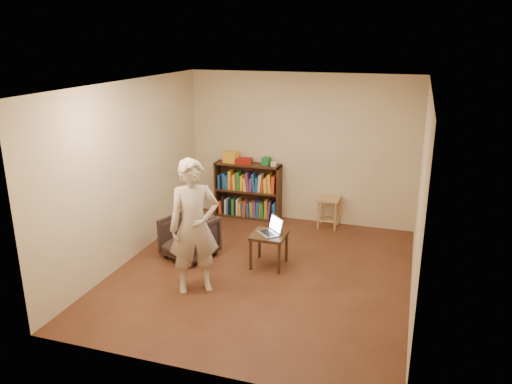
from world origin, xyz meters
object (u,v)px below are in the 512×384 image
(side_table, at_px, (269,239))
(laptop, at_px, (271,230))
(bookshelf, at_px, (248,194))
(stool, at_px, (329,203))
(armchair, at_px, (189,237))
(person, at_px, (194,227))

(side_table, height_order, laptop, laptop)
(bookshelf, height_order, stool, bookshelf)
(bookshelf, height_order, armchair, bookshelf)
(stool, xyz_separation_m, laptop, (-0.52, -1.75, 0.12))
(armchair, height_order, person, person)
(person, bearing_deg, armchair, 87.34)
(bookshelf, xyz_separation_m, side_table, (0.94, -1.84, -0.03))
(bookshelf, distance_m, stool, 1.48)
(person, bearing_deg, laptop, 21.49)
(armchair, bearing_deg, side_table, 22.29)
(side_table, bearing_deg, laptop, 57.07)
(armchair, bearing_deg, laptop, 23.72)
(bookshelf, distance_m, laptop, 2.05)
(laptop, bearing_deg, person, -81.70)
(stool, relative_size, armchair, 0.77)
(bookshelf, distance_m, side_table, 2.07)
(stool, bearing_deg, armchair, -133.48)
(side_table, bearing_deg, armchair, -176.40)
(armchair, bearing_deg, stool, 65.21)
(armchair, bearing_deg, person, -41.53)
(stool, height_order, person, person)
(armchair, distance_m, laptop, 1.26)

